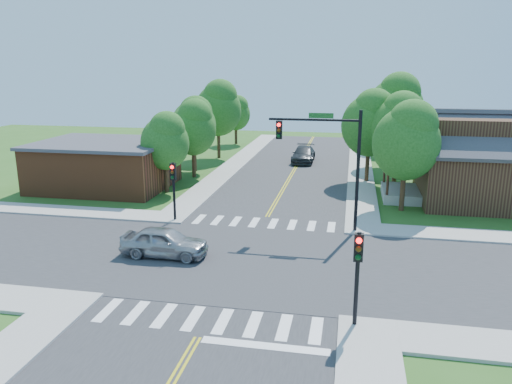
% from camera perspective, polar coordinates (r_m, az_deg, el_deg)
% --- Properties ---
extents(ground, '(100.00, 100.00, 0.00)m').
position_cam_1_polar(ground, '(25.54, -1.58, -7.88)').
color(ground, '#2C581B').
rests_on(ground, ground).
extents(road_ns, '(10.00, 90.00, 0.04)m').
position_cam_1_polar(road_ns, '(25.53, -1.58, -7.83)').
color(road_ns, '#2D2D30').
rests_on(road_ns, ground).
extents(road_ew, '(90.00, 10.00, 0.04)m').
position_cam_1_polar(road_ew, '(25.53, -1.58, -7.82)').
color(road_ew, '#2D2D30').
rests_on(road_ew, ground).
extents(intersection_patch, '(10.20, 10.20, 0.06)m').
position_cam_1_polar(intersection_patch, '(25.54, -1.58, -7.88)').
color(intersection_patch, '#2D2D30').
rests_on(intersection_patch, ground).
extents(sidewalk_ne, '(40.00, 40.00, 0.14)m').
position_cam_1_polar(sidewalk_ne, '(41.44, 25.49, -0.42)').
color(sidewalk_ne, '#9E9B93').
rests_on(sidewalk_ne, ground).
extents(sidewalk_nw, '(40.00, 40.00, 0.14)m').
position_cam_1_polar(sidewalk_nw, '(45.21, -17.02, 1.51)').
color(sidewalk_nw, '#9E9B93').
rests_on(sidewalk_nw, ground).
extents(crosswalk_north, '(8.85, 2.00, 0.01)m').
position_cam_1_polar(crosswalk_north, '(31.24, 0.88, -3.55)').
color(crosswalk_north, white).
rests_on(crosswalk_north, ground).
extents(crosswalk_south, '(8.85, 2.00, 0.01)m').
position_cam_1_polar(crosswalk_south, '(20.10, -5.53, -14.33)').
color(crosswalk_south, white).
rests_on(crosswalk_south, ground).
extents(centerline, '(0.30, 90.00, 0.01)m').
position_cam_1_polar(centerline, '(25.52, -1.58, -7.78)').
color(centerline, gold).
rests_on(centerline, ground).
extents(stop_bar, '(4.60, 0.45, 0.09)m').
position_cam_1_polar(stop_bar, '(18.44, 1.02, -17.29)').
color(stop_bar, white).
rests_on(stop_bar, ground).
extents(signal_mast_ne, '(5.30, 0.42, 7.20)m').
position_cam_1_polar(signal_mast_ne, '(29.08, 8.34, 4.70)').
color(signal_mast_ne, black).
rests_on(signal_mast_ne, ground).
extents(signal_pole_se, '(0.34, 0.42, 3.80)m').
position_cam_1_polar(signal_pole_se, '(18.80, 11.56, -7.84)').
color(signal_pole_se, black).
rests_on(signal_pole_se, ground).
extents(signal_pole_nw, '(0.34, 0.42, 3.80)m').
position_cam_1_polar(signal_pole_nw, '(31.39, -9.43, 1.29)').
color(signal_pole_nw, black).
rests_on(signal_pole_nw, ground).
extents(house_ne, '(13.05, 8.80, 7.11)m').
position_cam_1_polar(house_ne, '(39.12, 25.55, 3.66)').
color(house_ne, black).
rests_on(house_ne, ground).
extents(building_nw, '(10.40, 8.40, 3.73)m').
position_cam_1_polar(building_nw, '(41.84, -16.89, 3.06)').
color(building_nw, brown).
rests_on(building_nw, ground).
extents(tree_e_a, '(4.43, 4.21, 7.53)m').
position_cam_1_polar(tree_e_a, '(34.37, 16.96, 5.85)').
color(tree_e_a, '#382314').
rests_on(tree_e_a, ground).
extents(tree_e_b, '(4.54, 4.31, 7.72)m').
position_cam_1_polar(tree_e_b, '(41.06, 16.02, 7.40)').
color(tree_e_b, '#382314').
rests_on(tree_e_b, ground).
extents(tree_e_c, '(5.32, 5.05, 9.04)m').
position_cam_1_polar(tree_e_c, '(49.34, 15.73, 9.53)').
color(tree_e_c, '#382314').
rests_on(tree_e_c, ground).
extents(tree_e_d, '(4.68, 4.45, 7.96)m').
position_cam_1_polar(tree_e_d, '(58.61, 15.02, 9.58)').
color(tree_e_d, '#382314').
rests_on(tree_e_d, ground).
extents(tree_w_a, '(3.71, 3.52, 6.30)m').
position_cam_1_polar(tree_w_a, '(38.61, -10.31, 5.92)').
color(tree_w_a, '#382314').
rests_on(tree_w_a, ground).
extents(tree_w_b, '(4.10, 3.90, 6.97)m').
position_cam_1_polar(tree_w_b, '(45.99, -7.08, 7.93)').
color(tree_w_b, '#382314').
rests_on(tree_w_b, ground).
extents(tree_w_c, '(4.84, 4.60, 8.23)m').
position_cam_1_polar(tree_w_c, '(52.52, -4.29, 9.70)').
color(tree_w_c, '#382314').
rests_on(tree_w_c, ground).
extents(tree_w_d, '(3.55, 3.37, 6.04)m').
position_cam_1_polar(tree_w_d, '(61.94, -2.27, 9.11)').
color(tree_w_d, '#382314').
rests_on(tree_w_d, ground).
extents(tree_house, '(4.61, 4.38, 7.84)m').
position_cam_1_polar(tree_house, '(42.22, 12.98, 7.88)').
color(tree_house, '#382314').
rests_on(tree_house, ground).
extents(tree_bldg, '(4.04, 3.84, 6.87)m').
position_cam_1_polar(tree_bldg, '(43.60, -7.17, 7.48)').
color(tree_bldg, '#382314').
rests_on(tree_bldg, ground).
extents(car_silver, '(1.93, 4.55, 1.54)m').
position_cam_1_polar(car_silver, '(26.23, -10.42, -5.71)').
color(car_silver, '#9FA1A6').
rests_on(car_silver, ground).
extents(car_dgrey, '(2.23, 5.33, 1.54)m').
position_cam_1_polar(car_dgrey, '(50.79, 5.45, 4.26)').
color(car_dgrey, '#2E3133').
rests_on(car_dgrey, ground).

